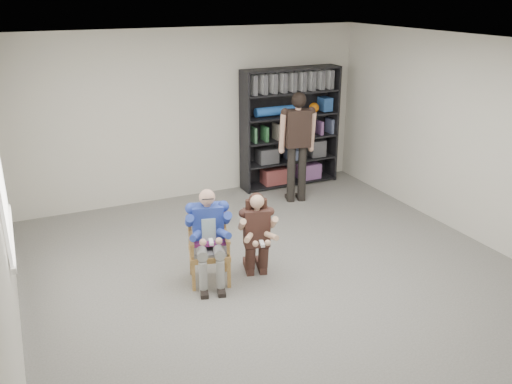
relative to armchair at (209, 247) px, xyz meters
name	(u,v)px	position (x,y,z in m)	size (l,w,h in m)	color
room_shell	(295,177)	(0.84, -0.56, 0.94)	(6.00, 7.00, 2.80)	silver
floor	(292,287)	(0.84, -0.56, -0.46)	(6.00, 7.00, 0.01)	#64635C
window_left	(0,166)	(-2.11, 0.44, 1.17)	(0.16, 2.00, 1.75)	white
armchair	(209,247)	(0.00, 0.00, 0.00)	(0.53, 0.51, 0.91)	#A3642F
seated_man	(209,237)	(0.00, 0.00, 0.14)	(0.51, 0.71, 1.19)	#1B3A9B
kneeling_woman	(257,236)	(0.58, -0.12, 0.09)	(0.46, 0.73, 1.09)	#3B2820
bookshelf	(290,128)	(2.54, 2.72, 0.59)	(1.80, 0.38, 2.10)	black
standing_man	(297,149)	(2.25, 1.92, 0.46)	(0.56, 0.31, 1.83)	black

